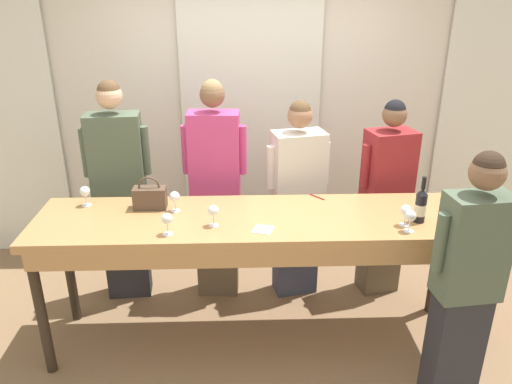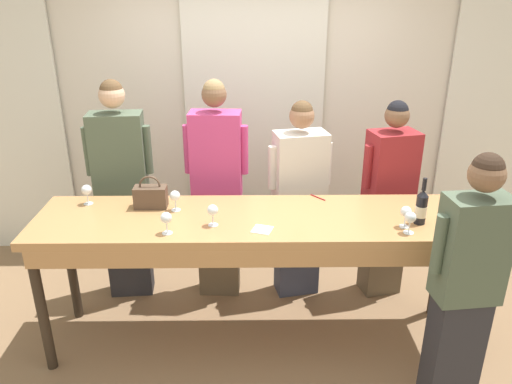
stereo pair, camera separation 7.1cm
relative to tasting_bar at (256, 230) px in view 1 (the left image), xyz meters
The scene contains 20 objects.
ground_plane 0.93m from the tasting_bar, 90.00° to the left, with size 18.00×18.00×0.00m, color #846647.
wall_back 1.63m from the tasting_bar, 90.00° to the left, with size 12.00×0.06×2.80m.
curtain_panel_center 1.56m from the tasting_bar, 90.00° to the left, with size 1.27×0.03×2.69m.
curtain_panel_right 2.87m from the tasting_bar, 31.84° to the left, with size 1.27×0.03×2.69m.
tasting_bar is the anchor object (origin of this frame).
wine_bottle 1.10m from the tasting_bar, ahead, with size 0.08×0.08×0.32m.
handbag 0.79m from the tasting_bar, 165.77° to the left, with size 0.23×0.11×0.24m.
wine_glass_front_left 0.61m from the tasting_bar, 166.89° to the left, with size 0.07×0.07×0.15m.
wine_glass_front_mid 1.01m from the tasting_bar, 13.35° to the right, with size 0.07×0.07×0.15m.
wine_glass_front_right 0.36m from the tasting_bar, 159.52° to the right, with size 0.07×0.07×0.15m.
wine_glass_center_left 1.00m from the tasting_bar, ahead, with size 0.07×0.07×0.15m.
wine_glass_center_mid 0.64m from the tasting_bar, 159.07° to the right, with size 0.07×0.07×0.15m.
wine_glass_center_right 1.25m from the tasting_bar, 168.45° to the left, with size 0.07×0.07×0.15m.
napkin 0.20m from the tasting_bar, 78.06° to the right, with size 0.15×0.15×0.00m.
pen 0.58m from the tasting_bar, 35.94° to the left, with size 0.10×0.11×0.01m.
guest_olive_jacket 1.26m from the tasting_bar, 147.95° to the left, with size 0.53×0.26×1.84m.
guest_pink_top 0.74m from the tasting_bar, 114.61° to the left, with size 0.51×0.24×1.84m.
guest_cream_sweater 0.76m from the tasting_bar, 61.98° to the left, with size 0.52×0.32×1.68m.
guest_striped_shirt 1.27m from the tasting_bar, 31.70° to the left, with size 0.48×0.33×1.68m.
host_pouring 1.35m from the tasting_bar, 27.30° to the right, with size 0.48×0.26×1.69m.
Camera 1 is at (-0.11, -3.06, 2.50)m, focal length 35.00 mm.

